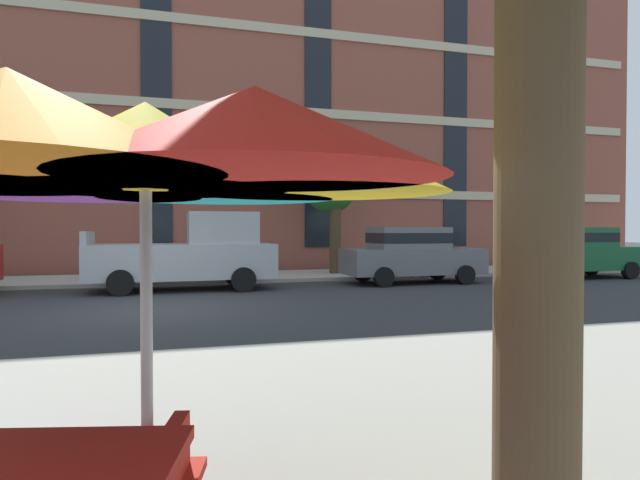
# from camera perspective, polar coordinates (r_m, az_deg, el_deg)

# --- Properties ---
(ground_plane) EXTENTS (120.00, 120.00, 0.00)m
(ground_plane) POSITION_cam_1_polar(r_m,az_deg,el_deg) (11.94, -17.46, -7.15)
(ground_plane) COLOR #2D3033
(sidewalk_far) EXTENTS (56.00, 3.60, 0.12)m
(sidewalk_far) POSITION_cam_1_polar(r_m,az_deg,el_deg) (18.69, -17.01, -3.98)
(sidewalk_far) COLOR #B2ADA3
(sidewalk_far) RESTS_ON ground
(apartment_building) EXTENTS (43.62, 12.08, 12.80)m
(apartment_building) POSITION_cam_1_polar(r_m,az_deg,el_deg) (27.21, -16.86, 11.01)
(apartment_building) COLOR #934C3D
(apartment_building) RESTS_ON ground
(pickup_silver) EXTENTS (5.10, 2.12, 2.20)m
(pickup_silver) POSITION_cam_1_polar(r_m,az_deg,el_deg) (15.55, -13.57, -1.41)
(pickup_silver) COLOR #A8AAB2
(pickup_silver) RESTS_ON ground
(sedan_gray) EXTENTS (4.40, 1.98, 1.78)m
(sedan_gray) POSITION_cam_1_polar(r_m,az_deg,el_deg) (17.27, 9.68, -1.40)
(sedan_gray) COLOR slate
(sedan_gray) RESTS_ON ground
(sedan_green) EXTENTS (4.40, 1.98, 1.78)m
(sedan_green) POSITION_cam_1_polar(r_m,az_deg,el_deg) (20.90, 25.77, -1.06)
(sedan_green) COLOR #195933
(sedan_green) RESTS_ON ground
(street_tree_middle) EXTENTS (2.10, 2.06, 4.98)m
(street_tree_middle) POSITION_cam_1_polar(r_m,az_deg,el_deg) (19.70, 1.02, 6.57)
(street_tree_middle) COLOR #4C3823
(street_tree_middle) RESTS_ON ground
(patio_umbrella) EXTENTS (3.22, 2.99, 2.34)m
(patio_umbrella) POSITION_cam_1_polar(r_m,az_deg,el_deg) (2.84, -18.11, 8.82)
(patio_umbrella) COLOR silver
(patio_umbrella) RESTS_ON ground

